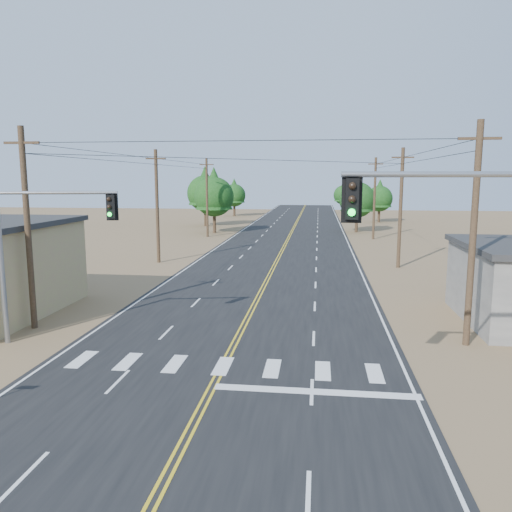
# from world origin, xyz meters

# --- Properties ---
(ground) EXTENTS (220.00, 220.00, 0.00)m
(ground) POSITION_xyz_m (0.00, 0.00, 0.00)
(ground) COLOR olive
(ground) RESTS_ON ground
(road) EXTENTS (15.00, 200.00, 0.02)m
(road) POSITION_xyz_m (0.00, 30.00, 0.01)
(road) COLOR black
(road) RESTS_ON ground
(utility_pole_left_near) EXTENTS (1.80, 0.30, 10.00)m
(utility_pole_left_near) POSITION_xyz_m (-10.50, 12.00, 5.12)
(utility_pole_left_near) COLOR #4C3826
(utility_pole_left_near) RESTS_ON ground
(utility_pole_left_mid) EXTENTS (1.80, 0.30, 10.00)m
(utility_pole_left_mid) POSITION_xyz_m (-10.50, 32.00, 5.12)
(utility_pole_left_mid) COLOR #4C3826
(utility_pole_left_mid) RESTS_ON ground
(utility_pole_left_far) EXTENTS (1.80, 0.30, 10.00)m
(utility_pole_left_far) POSITION_xyz_m (-10.50, 52.00, 5.12)
(utility_pole_left_far) COLOR #4C3826
(utility_pole_left_far) RESTS_ON ground
(utility_pole_right_near) EXTENTS (1.80, 0.30, 10.00)m
(utility_pole_right_near) POSITION_xyz_m (10.50, 12.00, 5.12)
(utility_pole_right_near) COLOR #4C3826
(utility_pole_right_near) RESTS_ON ground
(utility_pole_right_mid) EXTENTS (1.80, 0.30, 10.00)m
(utility_pole_right_mid) POSITION_xyz_m (10.50, 32.00, 5.12)
(utility_pole_right_mid) COLOR #4C3826
(utility_pole_right_mid) RESTS_ON ground
(utility_pole_right_far) EXTENTS (1.80, 0.30, 10.00)m
(utility_pole_right_far) POSITION_xyz_m (10.50, 52.00, 5.12)
(utility_pole_right_far) COLOR #4C3826
(utility_pole_right_far) RESTS_ON ground
(signal_mast_left) EXTENTS (5.27, 1.37, 7.07)m
(signal_mast_left) POSITION_xyz_m (-8.96, 9.98, 4.74)
(signal_mast_left) COLOR gray
(signal_mast_left) RESTS_ON ground
(signal_mast_right) EXTENTS (6.79, 0.62, 7.84)m
(signal_mast_right) POSITION_xyz_m (9.04, 3.94, 5.33)
(signal_mast_right) COLOR gray
(signal_mast_right) RESTS_ON ground
(tree_left_near) EXTENTS (5.43, 5.43, 9.04)m
(tree_left_near) POSITION_xyz_m (-10.56, 56.68, 5.53)
(tree_left_near) COLOR #3F2D1E
(tree_left_near) RESTS_ON ground
(tree_left_mid) EXTENTS (5.61, 5.61, 9.35)m
(tree_left_mid) POSITION_xyz_m (-14.00, 66.21, 5.72)
(tree_left_mid) COLOR #3F2D1E
(tree_left_mid) RESTS_ON ground
(tree_left_far) EXTENTS (4.49, 4.49, 7.49)m
(tree_left_far) POSITION_xyz_m (-12.98, 87.45, 4.58)
(tree_left_far) COLOR #3F2D1E
(tree_left_far) RESTS_ON ground
(tree_right_near) EXTENTS (4.94, 4.94, 8.23)m
(tree_right_near) POSITION_xyz_m (9.00, 59.92, 5.03)
(tree_right_near) COLOR #3F2D1E
(tree_right_near) RESTS_ON ground
(tree_right_mid) EXTENTS (4.40, 4.40, 7.34)m
(tree_right_mid) POSITION_xyz_m (14.00, 76.60, 4.49)
(tree_right_mid) COLOR #3F2D1E
(tree_right_mid) RESTS_ON ground
(tree_right_far) EXTENTS (4.20, 4.20, 7.00)m
(tree_right_far) POSITION_xyz_m (9.00, 99.79, 4.28)
(tree_right_far) COLOR #3F2D1E
(tree_right_far) RESTS_ON ground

